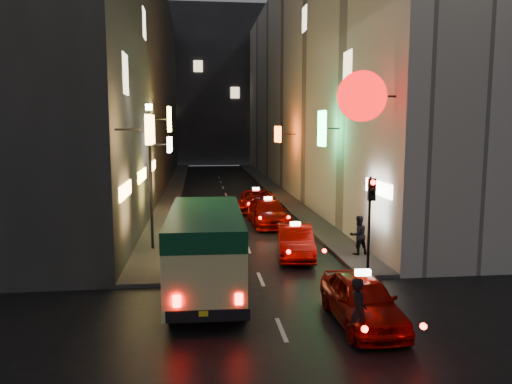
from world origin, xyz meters
name	(u,v)px	position (x,y,z in m)	size (l,w,h in m)	color
building_left	(126,82)	(-8.00, 33.99, 9.00)	(7.40, 52.00, 18.00)	#383533
building_right	(316,84)	(8.00, 33.99, 9.00)	(8.17, 52.00, 18.00)	#B9B2A9
building_far	(212,88)	(0.00, 66.00, 11.00)	(30.00, 10.00, 22.00)	#35353A
sidewalk_left	(174,190)	(-4.25, 34.00, 0.07)	(1.50, 52.00, 0.15)	#403E3B
sidewalk_right	(273,188)	(4.25, 34.00, 0.07)	(1.50, 52.00, 0.15)	#403E3B
minibus	(206,242)	(-1.97, 7.02, 1.76)	(2.42, 6.51, 2.78)	#DAD888
taxi_near	(362,296)	(2.29, 4.19, 0.80)	(2.11, 5.04, 1.77)	#880500
taxi_second	(295,239)	(1.82, 11.42, 0.77)	(2.57, 5.06, 1.72)	#880500
taxi_third	(268,210)	(1.63, 18.29, 0.82)	(2.28, 5.24, 1.81)	#880500
taxi_far	(256,199)	(1.52, 23.09, 0.78)	(2.76, 5.18, 1.74)	#880500
pedestrian_crossing	(359,308)	(1.74, 2.81, 0.99)	(0.65, 0.42, 1.98)	black
pedestrian_sidewalk	(358,233)	(4.40, 10.97, 1.07)	(0.69, 0.43, 1.84)	black
traffic_light	(371,204)	(4.00, 8.47, 2.69)	(0.26, 0.43, 3.50)	black
lamp_post	(151,167)	(-4.20, 13.00, 3.72)	(0.28, 0.28, 6.22)	black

